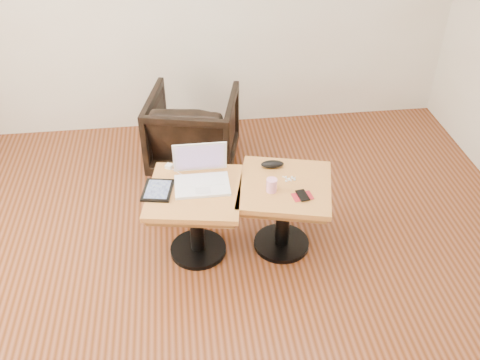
{
  "coord_description": "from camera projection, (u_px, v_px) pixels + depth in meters",
  "views": [
    {
      "loc": [
        -0.15,
        -2.13,
        2.55
      ],
      "look_at": [
        0.18,
        0.52,
        0.57
      ],
      "focal_mm": 40.0,
      "sensor_mm": 36.0,
      "label": 1
    }
  ],
  "objects": [
    {
      "name": "striped_cup",
      "position": [
        272.0,
        185.0,
        3.29
      ],
      "size": [
        0.08,
        0.08,
        0.09
      ],
      "primitive_type": "cylinder",
      "rotation": [
        0.0,
        0.0,
        0.15
      ],
      "color": "#E8498B",
      "rests_on": "side_table_right"
    },
    {
      "name": "side_table_right",
      "position": [
        284.0,
        200.0,
        3.45
      ],
      "size": [
        0.7,
        0.7,
        0.52
      ],
      "rotation": [
        0.0,
        0.0,
        -0.24
      ],
      "color": "black",
      "rests_on": "ground"
    },
    {
      "name": "tablet",
      "position": [
        158.0,
        190.0,
        3.3
      ],
      "size": [
        0.22,
        0.25,
        0.02
      ],
      "rotation": [
        0.0,
        0.0,
        -0.19
      ],
      "color": "black",
      "rests_on": "side_table_left"
    },
    {
      "name": "laptop",
      "position": [
        201.0,
        176.0,
        3.36
      ],
      "size": [
        0.34,
        0.28,
        0.24
      ],
      "rotation": [
        0.0,
        0.0,
        0.0
      ],
      "color": "white",
      "rests_on": "side_table_left"
    },
    {
      "name": "charging_adapter",
      "position": [
        169.0,
        166.0,
        3.51
      ],
      "size": [
        0.06,
        0.06,
        0.02
      ],
      "primitive_type": "cube",
      "rotation": [
        0.0,
        0.0,
        -0.5
      ],
      "color": "white",
      "rests_on": "side_table_left"
    },
    {
      "name": "room_shell",
      "position": [
        214.0,
        113.0,
        2.42
      ],
      "size": [
        4.52,
        4.52,
        2.71
      ],
      "color": "#4C220C",
      "rests_on": "ground"
    },
    {
      "name": "earbuds_tangle",
      "position": [
        290.0,
        179.0,
        3.4
      ],
      "size": [
        0.08,
        0.05,
        0.02
      ],
      "color": "white",
      "rests_on": "side_table_right"
    },
    {
      "name": "glasses_case",
      "position": [
        272.0,
        164.0,
        3.5
      ],
      "size": [
        0.16,
        0.08,
        0.05
      ],
      "primitive_type": "ellipsoid",
      "rotation": [
        0.0,
        0.0,
        -0.06
      ],
      "color": "black",
      "rests_on": "side_table_right"
    },
    {
      "name": "phone_on_sleeve",
      "position": [
        302.0,
        196.0,
        3.26
      ],
      "size": [
        0.13,
        0.11,
        0.01
      ],
      "rotation": [
        0.0,
        0.0,
        0.15
      ],
      "color": "maroon",
      "rests_on": "side_table_right"
    },
    {
      "name": "side_table_left",
      "position": [
        196.0,
        206.0,
        3.4
      ],
      "size": [
        0.67,
        0.67,
        0.52
      ],
      "rotation": [
        0.0,
        0.0,
        -0.17
      ],
      "color": "black",
      "rests_on": "ground"
    },
    {
      "name": "armchair",
      "position": [
        193.0,
        130.0,
        4.3
      ],
      "size": [
        0.81,
        0.83,
        0.63
      ],
      "primitive_type": "imported",
      "rotation": [
        0.0,
        0.0,
        2.91
      ],
      "color": "black",
      "rests_on": "ground"
    }
  ]
}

